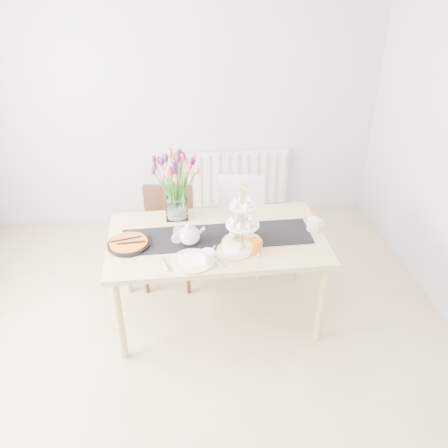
{
  "coord_description": "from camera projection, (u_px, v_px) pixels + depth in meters",
  "views": [
    {
      "loc": [
        -0.14,
        -2.35,
        2.65
      ],
      "look_at": [
        0.22,
        0.54,
        0.89
      ],
      "focal_mm": 38.0,
      "sensor_mm": 36.0,
      "label": 1
    }
  ],
  "objects": [
    {
      "name": "teapot",
      "position": [
        189.0,
        235.0,
        3.39
      ],
      "size": [
        0.3,
        0.27,
        0.16
      ],
      "primitive_type": null,
      "rotation": [
        0.0,
        0.0,
        0.31
      ],
      "color": "silver",
      "rests_on": "dining_table"
    },
    {
      "name": "plate_right",
      "position": [
        234.0,
        250.0,
        3.35
      ],
      "size": [
        0.33,
        0.33,
        0.01
      ],
      "primitive_type": "cylinder",
      "rotation": [
        0.0,
        0.0,
        -0.41
      ],
      "color": "silver",
      "rests_on": "dining_table"
    },
    {
      "name": "chair_brown",
      "position": [
        168.0,
        228.0,
        4.1
      ],
      "size": [
        0.48,
        0.48,
        0.85
      ],
      "rotation": [
        0.0,
        0.0,
        -0.14
      ],
      "color": "#3A1F15",
      "rests_on": "ground"
    },
    {
      "name": "mug_orange",
      "position": [
        255.0,
        246.0,
        3.31
      ],
      "size": [
        0.12,
        0.12,
        0.1
      ],
      "primitive_type": "cylinder",
      "rotation": [
        0.0,
        0.0,
        0.56
      ],
      "color": "orange",
      "rests_on": "dining_table"
    },
    {
      "name": "table_runner",
      "position": [
        217.0,
        236.0,
        3.51
      ],
      "size": [
        1.4,
        0.35,
        0.01
      ],
      "primitive_type": "cube",
      "color": "black",
      "rests_on": "dining_table"
    },
    {
      "name": "chair_white",
      "position": [
        240.0,
        217.0,
        4.27
      ],
      "size": [
        0.5,
        0.5,
        0.85
      ],
      "rotation": [
        0.0,
        0.0,
        -0.2
      ],
      "color": "silver",
      "rests_on": "ground"
    },
    {
      "name": "room_shell",
      "position": [
        198.0,
        214.0,
        2.71
      ],
      "size": [
        4.5,
        4.5,
        4.5
      ],
      "color": "tan",
      "rests_on": "ground"
    },
    {
      "name": "cream_jug",
      "position": [
        313.0,
        225.0,
        3.57
      ],
      "size": [
        0.1,
        0.1,
        0.09
      ],
      "primitive_type": "cylinder",
      "rotation": [
        0.0,
        0.0,
        0.05
      ],
      "color": "white",
      "rests_on": "dining_table"
    },
    {
      "name": "radiator",
      "position": [
        232.0,
        178.0,
        5.06
      ],
      "size": [
        1.2,
        0.08,
        0.6
      ],
      "primitive_type": "cube",
      "color": "white",
      "rests_on": "room_shell"
    },
    {
      "name": "dining_table",
      "position": [
        217.0,
        246.0,
        3.55
      ],
      "size": [
        1.6,
        0.9,
        0.75
      ],
      "color": "tan",
      "rests_on": "ground"
    },
    {
      "name": "tart_tin",
      "position": [
        129.0,
        244.0,
        3.4
      ],
      "size": [
        0.31,
        0.31,
        0.04
      ],
      "rotation": [
        0.0,
        0.0,
        -0.21
      ],
      "color": "black",
      "rests_on": "dining_table"
    },
    {
      "name": "plate_left",
      "position": [
        193.0,
        261.0,
        3.24
      ],
      "size": [
        0.37,
        0.37,
        0.02
      ],
      "primitive_type": "cylinder",
      "rotation": [
        0.0,
        0.0,
        0.32
      ],
      "color": "white",
      "rests_on": "dining_table"
    },
    {
      "name": "mug_white",
      "position": [
        208.0,
        258.0,
        3.19
      ],
      "size": [
        0.1,
        0.1,
        0.11
      ],
      "primitive_type": "cylinder",
      "rotation": [
        0.0,
        0.0,
        0.09
      ],
      "color": "white",
      "rests_on": "dining_table"
    },
    {
      "name": "tulip_vase",
      "position": [
        175.0,
        177.0,
        3.59
      ],
      "size": [
        0.63,
        0.63,
        0.54
      ],
      "rotation": [
        0.0,
        0.0,
        0.23
      ],
      "color": "silver",
      "rests_on": "dining_table"
    },
    {
      "name": "cake_stand",
      "position": [
        242.0,
        230.0,
        3.36
      ],
      "size": [
        0.3,
        0.3,
        0.44
      ],
      "rotation": [
        0.0,
        0.0,
        0.21
      ],
      "color": "gold",
      "rests_on": "dining_table"
    },
    {
      "name": "mug_grey",
      "position": [
        179.0,
        235.0,
        3.44
      ],
      "size": [
        0.08,
        0.08,
        0.1
      ],
      "primitive_type": "cylinder",
      "rotation": [
        0.0,
        0.0,
        0.03
      ],
      "color": "slate",
      "rests_on": "dining_table"
    }
  ]
}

